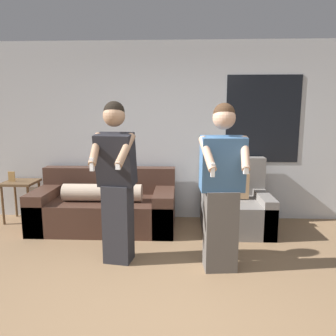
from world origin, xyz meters
TOP-DOWN VIEW (x-y plane):
  - ground_plane at (0.00, 0.00)m, footprint 14.00×14.00m
  - wall_back at (0.02, 2.67)m, footprint 6.49×0.07m
  - couch at (-1.08, 2.15)m, footprint 1.99×0.95m
  - armchair at (0.79, 2.17)m, footprint 0.94×0.94m
  - side_table at (-2.43, 2.38)m, footprint 0.47×0.46m
  - person_left at (-0.68, 1.05)m, footprint 0.45×0.53m
  - person_right at (0.43, 0.91)m, footprint 0.51×0.50m

SIDE VIEW (x-z plane):
  - ground_plane at x=0.00m, z-range 0.00..0.00m
  - couch at x=-1.08m, z-range -0.11..0.71m
  - armchair at x=0.79m, z-range -0.18..0.81m
  - side_table at x=-2.43m, z-range 0.13..0.91m
  - person_right at x=0.43m, z-range 0.02..1.77m
  - person_left at x=-0.68m, z-range 0.04..1.81m
  - wall_back at x=0.02m, z-range 0.00..2.70m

